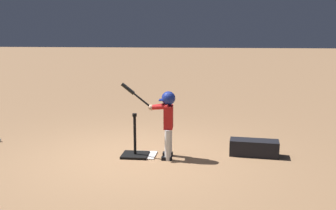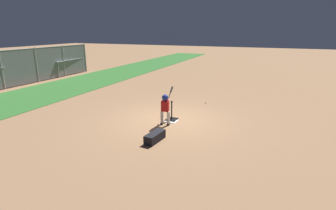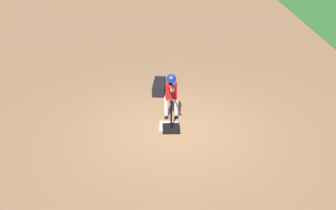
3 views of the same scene
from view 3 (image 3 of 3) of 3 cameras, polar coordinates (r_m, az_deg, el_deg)
ground_plane at (r=9.32m, az=1.00°, el=-3.57°), size 90.00×90.00×0.00m
home_plate at (r=9.44m, az=0.11°, el=-3.06°), size 0.45×0.45×0.02m
batting_tee at (r=9.28m, az=0.47°, el=-2.99°), size 0.46×0.41×0.76m
batter_child at (r=9.46m, az=0.50°, el=2.06°), size 0.92×0.37×1.30m
equipment_bag at (r=11.08m, az=-1.28°, el=2.68°), size 0.87×0.40×0.28m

